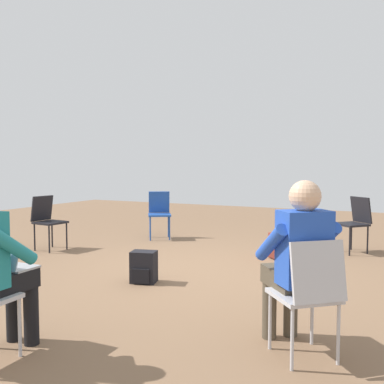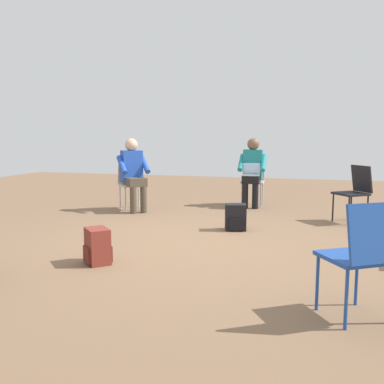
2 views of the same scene
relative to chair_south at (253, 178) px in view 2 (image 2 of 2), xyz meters
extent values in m
plane|color=brown|center=(0.17, 2.96, -0.50)|extent=(16.26, 16.26, 0.00)
cube|color=#B7B7BC|center=(0.00, 0.07, -0.06)|extent=(0.41, 0.41, 0.03)
cylinder|color=#B7B7BC|center=(-0.18, 0.24, -0.29)|extent=(0.02, 0.02, 0.42)
cylinder|color=#B7B7BC|center=(0.16, 0.25, -0.29)|extent=(0.02, 0.02, 0.42)
cylinder|color=#B7B7BC|center=(-0.17, -0.10, -0.29)|extent=(0.02, 0.02, 0.42)
cylinder|color=#B7B7BC|center=(0.17, -0.09, -0.29)|extent=(0.02, 0.02, 0.42)
cube|color=#B7B7BC|center=(0.00, -0.12, 0.15)|extent=(0.38, 0.10, 0.40)
cube|color=#1E4799|center=(-1.38, 4.79, -0.06)|extent=(0.55, 0.55, 0.03)
cylinder|color=#1E4799|center=(-1.14, 4.73, -0.29)|extent=(0.02, 0.02, 0.42)
cylinder|color=#1E4799|center=(-1.43, 4.55, -0.29)|extent=(0.02, 0.02, 0.42)
cylinder|color=#1E4799|center=(-1.32, 5.02, -0.29)|extent=(0.02, 0.02, 0.42)
cube|color=#1E4799|center=(-1.48, 4.95, 0.15)|extent=(0.37, 0.28, 0.40)
cube|color=#B7B7BC|center=(1.94, 1.12, -0.06)|extent=(0.56, 0.56, 0.03)
cylinder|color=#B7B7BC|center=(1.70, 1.14, -0.29)|extent=(0.02, 0.02, 0.42)
cylinder|color=#B7B7BC|center=(1.96, 1.36, -0.29)|extent=(0.02, 0.02, 0.42)
cylinder|color=#B7B7BC|center=(1.92, 0.88, -0.29)|extent=(0.02, 0.02, 0.42)
cylinder|color=#B7B7BC|center=(2.18, 1.10, -0.29)|extent=(0.02, 0.02, 0.42)
cube|color=#B7B7BC|center=(2.06, 0.98, 0.15)|extent=(0.35, 0.32, 0.40)
cube|color=black|center=(-1.62, 1.27, -0.06)|extent=(0.56, 0.56, 0.03)
cylinder|color=black|center=(-1.58, 1.51, -0.29)|extent=(0.02, 0.02, 0.42)
cylinder|color=black|center=(-1.38, 1.24, -0.29)|extent=(0.02, 0.02, 0.42)
cylinder|color=black|center=(-1.85, 1.30, -0.29)|extent=(0.02, 0.02, 0.42)
cylinder|color=black|center=(-1.65, 1.03, -0.29)|extent=(0.02, 0.02, 0.42)
cube|color=black|center=(-1.77, 1.15, 0.15)|extent=(0.30, 0.36, 0.40)
cylinder|color=black|center=(-0.10, 0.43, -0.27)|extent=(0.11, 0.11, 0.45)
cylinder|color=black|center=(0.08, 0.43, -0.27)|extent=(0.11, 0.11, 0.45)
cube|color=black|center=(-0.01, 0.26, 0.01)|extent=(0.31, 0.43, 0.14)
cube|color=teal|center=(0.00, 0.07, 0.27)|extent=(0.35, 0.23, 0.52)
sphere|color=brown|center=(0.00, 0.07, 0.63)|extent=(0.22, 0.22, 0.22)
cylinder|color=teal|center=(-0.20, 0.17, 0.30)|extent=(0.10, 0.40, 0.31)
cylinder|color=teal|center=(0.20, 0.18, 0.30)|extent=(0.10, 0.40, 0.31)
cube|color=#9EA0A5|center=(-0.01, 0.37, 0.09)|extent=(0.31, 0.23, 0.02)
cube|color=#B2D1F2|center=(-0.01, 0.26, 0.20)|extent=(0.30, 0.06, 0.20)
cylinder|color=#4C4233|center=(1.64, 1.33, -0.27)|extent=(0.11, 0.11, 0.45)
cylinder|color=#4C4233|center=(1.78, 1.45, -0.27)|extent=(0.11, 0.11, 0.45)
cube|color=#4C4233|center=(1.82, 1.26, 0.01)|extent=(0.50, 0.51, 0.14)
cube|color=blue|center=(1.94, 1.12, 0.27)|extent=(0.40, 0.39, 0.52)
sphere|color=#DBAD89|center=(1.94, 1.12, 0.63)|extent=(0.22, 0.22, 0.22)
cylinder|color=blue|center=(1.72, 1.07, 0.30)|extent=(0.33, 0.36, 0.31)
cylinder|color=blue|center=(2.03, 1.33, 0.30)|extent=(0.33, 0.36, 0.31)
cube|color=black|center=(-0.08, 2.23, -0.32)|extent=(0.32, 0.26, 0.36)
cube|color=black|center=(-0.08, 2.23, -0.40)|extent=(0.25, 0.29, 0.16)
cube|color=maroon|center=(0.99, 4.13, -0.32)|extent=(0.34, 0.34, 0.36)
cube|color=maroon|center=(0.99, 4.13, -0.40)|extent=(0.32, 0.32, 0.16)
camera|label=1|loc=(2.53, -1.84, 0.85)|focal=40.00mm
camera|label=2|loc=(-1.09, 7.90, 0.79)|focal=40.00mm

